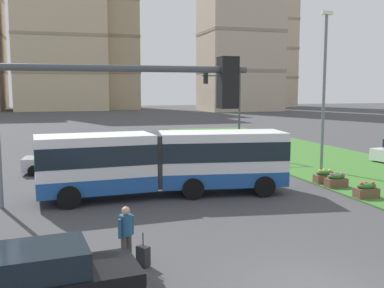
# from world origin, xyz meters

# --- Properties ---
(articulated_bus) EXTENTS (12.00, 3.39, 3.00)m
(articulated_bus) POSITION_xyz_m (-1.27, 10.87, 1.65)
(articulated_bus) COLOR white
(articulated_bus) RESTS_ON ground
(car_silver_hatch) EXTENTS (4.56, 2.37, 1.58)m
(car_silver_hatch) POSITION_xyz_m (-6.04, 18.44, 0.75)
(car_silver_hatch) COLOR #B7BABF
(car_silver_hatch) RESTS_ON ground
(car_black_sedan) EXTENTS (4.55, 2.35, 1.58)m
(car_black_sedan) POSITION_xyz_m (-6.54, 0.50, 0.75)
(car_black_sedan) COLOR black
(car_black_sedan) RESTS_ON ground
(pedestrian_crossing) EXTENTS (0.49, 0.38, 1.74)m
(pedestrian_crossing) POSITION_xyz_m (-4.25, 2.82, 1.00)
(pedestrian_crossing) COLOR #4C4238
(pedestrian_crossing) RESTS_ON ground
(rolling_suitcase) EXTENTS (0.40, 0.43, 0.97)m
(rolling_suitcase) POSITION_xyz_m (-3.80, 2.62, 0.31)
(rolling_suitcase) COLOR #232328
(rolling_suitcase) RESTS_ON ground
(flower_planter_2) EXTENTS (1.10, 0.56, 0.74)m
(flower_planter_2) POSITION_xyz_m (7.50, 7.55, 0.43)
(flower_planter_2) COLOR brown
(flower_planter_2) RESTS_ON grass_median
(flower_planter_3) EXTENTS (1.10, 0.56, 0.74)m
(flower_planter_3) POSITION_xyz_m (7.50, 9.92, 0.43)
(flower_planter_3) COLOR brown
(flower_planter_3) RESTS_ON grass_median
(flower_planter_4) EXTENTS (1.10, 0.56, 0.74)m
(flower_planter_4) POSITION_xyz_m (7.50, 10.97, 0.43)
(flower_planter_4) COLOR brown
(flower_planter_4) RESTS_ON grass_median
(traffic_light_near_left) EXTENTS (4.46, 0.28, 5.55)m
(traffic_light_near_left) POSITION_xyz_m (-5.96, -3.00, 3.89)
(traffic_light_near_left) COLOR #474C51
(traffic_light_near_left) RESTS_ON ground
(traffic_light_far_right) EXTENTS (3.08, 0.28, 6.26)m
(traffic_light_far_right) POSITION_xyz_m (6.17, 22.00, 4.23)
(traffic_light_far_right) COLOR #474C51
(traffic_light_far_right) RESTS_ON ground
(streetlight_median) EXTENTS (0.70, 0.28, 9.65)m
(streetlight_median) POSITION_xyz_m (9.40, 14.27, 5.27)
(streetlight_median) COLOR slate
(streetlight_median) RESTS_ON ground
(apartment_tower_westcentre) EXTENTS (21.51, 14.32, 42.96)m
(apartment_tower_westcentre) POSITION_xyz_m (-5.50, 104.52, 21.50)
(apartment_tower_westcentre) COLOR beige
(apartment_tower_westcentre) RESTS_ON ground
(apartment_tower_centre) EXTENTS (14.24, 18.68, 35.15)m
(apartment_tower_centre) POSITION_xyz_m (6.25, 109.90, 17.60)
(apartment_tower_centre) COLOR tan
(apartment_tower_centre) RESTS_ON ground
(apartment_tower_east) EXTENTS (15.09, 18.80, 40.68)m
(apartment_tower_east) POSITION_xyz_m (52.00, 114.55, 20.36)
(apartment_tower_east) COLOR #C6B299
(apartment_tower_east) RESTS_ON ground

